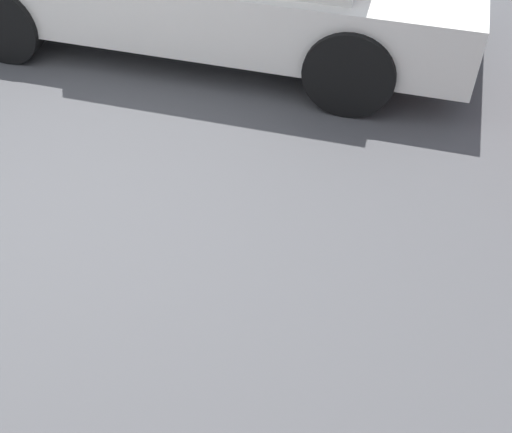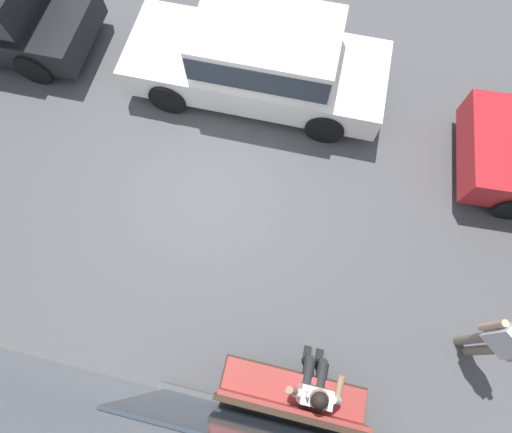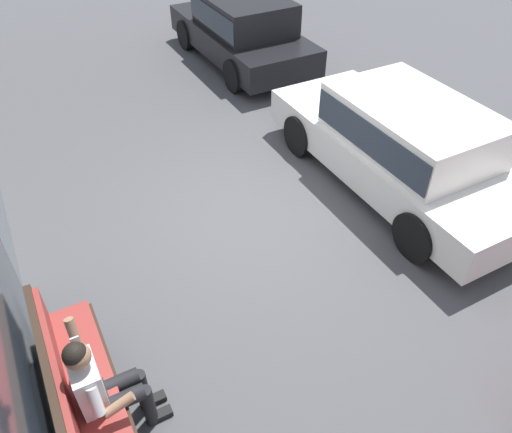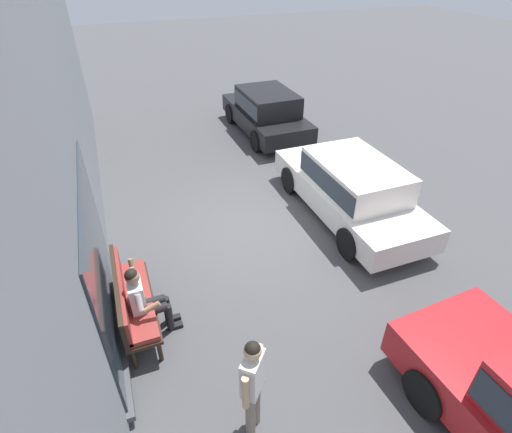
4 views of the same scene
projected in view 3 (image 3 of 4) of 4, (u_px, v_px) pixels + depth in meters
The scene contains 5 objects.
ground_plane at pixel (259, 218), 7.16m from camera, with size 60.00×60.00×0.00m, color #4C4C4F.
bench at pixel (74, 383), 4.47m from camera, with size 1.92×0.55×1.04m.
person_on_phone at pixel (103, 386), 4.31m from camera, with size 0.73×0.74×1.38m.
parked_car_mid at pixel (403, 141), 7.25m from camera, with size 4.52×1.85×1.44m.
parked_car_far at pixel (242, 27), 10.81m from camera, with size 4.12×1.85×1.45m.
Camera 3 is at (-4.80, 2.60, 4.64)m, focal length 35.00 mm.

